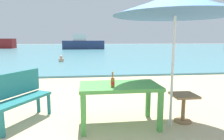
{
  "coord_description": "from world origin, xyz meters",
  "views": [
    {
      "loc": [
        -0.95,
        -3.11,
        1.56
      ],
      "look_at": [
        -0.2,
        3.0,
        0.6
      ],
      "focal_mm": 32.12,
      "sensor_mm": 36.0,
      "label": 1
    }
  ],
  "objects": [
    {
      "name": "ground_plane",
      "position": [
        0.0,
        0.0,
        0.0
      ],
      "size": [
        120.0,
        120.0,
        0.0
      ],
      "primitive_type": "plane",
      "color": "#C6B287"
    },
    {
      "name": "swimmer_person",
      "position": [
        -2.67,
        10.33,
        0.24
      ],
      "size": [
        0.34,
        0.34,
        0.41
      ],
      "color": "tan",
      "rests_on": "sea_water"
    },
    {
      "name": "side_table_wood",
      "position": [
        0.82,
        0.31,
        0.35
      ],
      "size": [
        0.44,
        0.44,
        0.54
      ],
      "color": "olive",
      "rests_on": "ground_plane"
    },
    {
      "name": "boat_tanker",
      "position": [
        -1.55,
        26.71,
        0.86
      ],
      "size": [
        5.98,
        1.63,
        2.18
      ],
      "color": "navy",
      "rests_on": "sea_water"
    },
    {
      "name": "patio_umbrella",
      "position": [
        0.52,
        0.18,
        2.12
      ],
      "size": [
        2.1,
        2.1,
        2.3
      ],
      "color": "silver",
      "rests_on": "ground_plane"
    },
    {
      "name": "beer_bottle_amber",
      "position": [
        -0.54,
        0.14,
        0.85
      ],
      "size": [
        0.07,
        0.07,
        0.26
      ],
      "color": "brown",
      "rests_on": "picnic_table_green"
    },
    {
      "name": "sea_water",
      "position": [
        0.0,
        30.0,
        0.04
      ],
      "size": [
        120.0,
        50.0,
        0.08
      ],
      "primitive_type": "cube",
      "color": "teal",
      "rests_on": "ground_plane"
    },
    {
      "name": "picnic_table_green",
      "position": [
        -0.4,
        0.32,
        0.65
      ],
      "size": [
        1.4,
        0.8,
        0.76
      ],
      "color": "#4C9E47",
      "rests_on": "ground_plane"
    },
    {
      "name": "bench_teal_center",
      "position": [
        -2.22,
        0.66,
        0.54
      ],
      "size": [
        0.91,
        1.22,
        0.95
      ],
      "color": "#237275",
      "rests_on": "ground_plane"
    }
  ]
}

